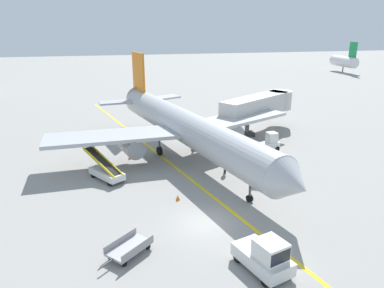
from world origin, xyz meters
name	(u,v)px	position (x,y,z in m)	size (l,w,h in m)	color
ground_plane	(205,224)	(0.00, 0.00, 0.00)	(300.00, 300.00, 0.00)	gray
taxi_line_yellow	(207,192)	(1.45, 5.00, 0.00)	(0.30, 80.00, 0.01)	yellow
airliner	(183,126)	(1.31, 14.17, 3.42)	(27.88, 34.86, 10.10)	#B2B5BA
jet_bridge	(262,105)	(13.37, 21.35, 3.54)	(12.13, 9.04, 4.85)	beige
pushback_tug	(265,256)	(1.95, -5.86, 0.99)	(2.90, 4.01, 2.20)	silver
baggage_tug_near_wing	(269,143)	(11.12, 13.73, 0.93)	(2.57, 1.66, 2.10)	silver
belt_loader_forward_hold	(257,160)	(7.77, 9.17, 0.78)	(3.00, 5.11, 2.59)	silver
belt_loader_aft_hold	(106,171)	(-6.90, 9.69, 0.78)	(3.79, 4.87, 2.59)	silver
baggage_cart_loaded	(129,248)	(-5.58, -2.46, 0.47)	(3.34, 3.11, 0.94)	#A5A5A8
ground_crew_marshaller	(225,164)	(4.23, 8.59, 0.91)	(0.36, 0.24, 1.70)	#26262D
safety_cone_nose_left	(272,190)	(6.85, 3.58, 0.22)	(0.36, 0.36, 0.44)	orange
safety_cone_nose_right	(130,157)	(-4.44, 14.53, 0.22)	(0.36, 0.36, 0.44)	orange
safety_cone_wingtip_left	(178,198)	(-1.25, 4.08, 0.22)	(0.36, 0.36, 0.44)	orange
distant_aircraft_mid_left	(344,61)	(61.75, 73.65, 3.22)	(3.00, 10.10, 8.80)	silver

